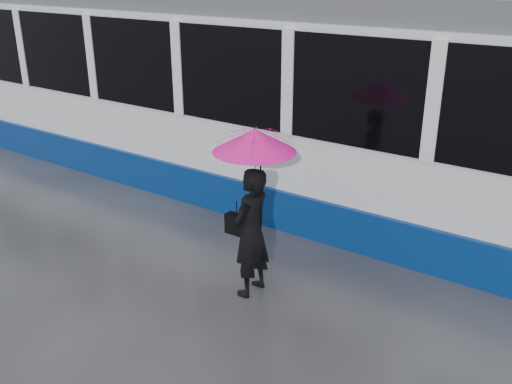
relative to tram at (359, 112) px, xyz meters
The scene contains 6 objects.
ground 3.24m from the tram, 116.69° to the right, with size 90.00×90.00×0.00m, color #2A2A30.
rails 2.06m from the tram, behind, with size 34.00×1.51×0.02m.
tram is the anchor object (origin of this frame).
woman 3.02m from the tram, 88.61° to the right, with size 0.58×0.38×1.59m, color black.
umbrella 2.91m from the tram, 87.62° to the right, with size 0.93×0.93×1.07m.
handbag 3.00m from the tram, 92.96° to the right, with size 0.28×0.12×0.43m.
Camera 1 is at (4.81, -5.28, 3.72)m, focal length 40.00 mm.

